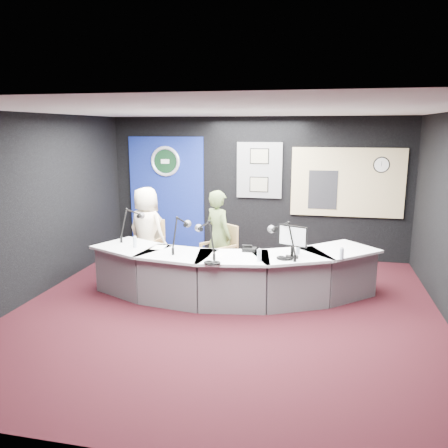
% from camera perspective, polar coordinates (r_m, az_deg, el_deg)
% --- Properties ---
extents(ground, '(6.00, 6.00, 0.00)m').
position_cam_1_polar(ground, '(6.57, 0.24, -10.95)').
color(ground, black).
rests_on(ground, ground).
extents(ceiling, '(6.00, 6.00, 0.02)m').
position_cam_1_polar(ceiling, '(6.05, 0.26, 14.27)').
color(ceiling, silver).
rests_on(ceiling, ground).
extents(wall_back, '(6.00, 0.02, 2.80)m').
position_cam_1_polar(wall_back, '(9.08, 4.19, 4.64)').
color(wall_back, black).
rests_on(wall_back, ground).
extents(wall_front, '(6.00, 0.02, 2.80)m').
position_cam_1_polar(wall_front, '(3.38, -10.47, -8.35)').
color(wall_front, black).
rests_on(wall_front, ground).
extents(wall_left, '(0.02, 6.00, 2.80)m').
position_cam_1_polar(wall_left, '(7.38, -23.22, 1.97)').
color(wall_left, black).
rests_on(wall_left, ground).
extents(broadcast_desk, '(4.50, 1.90, 0.75)m').
position_cam_1_polar(broadcast_desk, '(6.95, 0.78, -6.34)').
color(broadcast_desk, silver).
rests_on(broadcast_desk, ground).
extents(backdrop_panel, '(1.60, 0.05, 2.30)m').
position_cam_1_polar(backdrop_panel, '(9.52, -7.28, 4.00)').
color(backdrop_panel, navy).
rests_on(backdrop_panel, wall_back).
extents(agency_seal, '(0.63, 0.07, 0.63)m').
position_cam_1_polar(agency_seal, '(9.41, -7.47, 7.89)').
color(agency_seal, silver).
rests_on(agency_seal, backdrop_panel).
extents(seal_center, '(0.48, 0.01, 0.48)m').
position_cam_1_polar(seal_center, '(9.42, -7.46, 7.89)').
color(seal_center, black).
rests_on(seal_center, backdrop_panel).
extents(pinboard, '(0.90, 0.04, 1.10)m').
position_cam_1_polar(pinboard, '(9.00, 4.51, 6.81)').
color(pinboard, slate).
rests_on(pinboard, wall_back).
extents(framed_photo_upper, '(0.34, 0.02, 0.27)m').
position_cam_1_polar(framed_photo_upper, '(8.95, 4.51, 8.58)').
color(framed_photo_upper, '#7D765B').
rests_on(framed_photo_upper, pinboard).
extents(framed_photo_lower, '(0.34, 0.02, 0.27)m').
position_cam_1_polar(framed_photo_lower, '(9.00, 4.45, 5.02)').
color(framed_photo_lower, '#7D765B').
rests_on(framed_photo_lower, pinboard).
extents(booth_window_frame, '(2.12, 0.06, 1.32)m').
position_cam_1_polar(booth_window_frame, '(8.96, 15.37, 5.11)').
color(booth_window_frame, tan).
rests_on(booth_window_frame, wall_back).
extents(booth_glow, '(2.00, 0.02, 1.20)m').
position_cam_1_polar(booth_glow, '(8.95, 15.37, 5.10)').
color(booth_glow, tan).
rests_on(booth_glow, booth_window_frame).
extents(equipment_rack, '(0.55, 0.02, 0.75)m').
position_cam_1_polar(equipment_rack, '(8.93, 12.44, 4.26)').
color(equipment_rack, black).
rests_on(equipment_rack, booth_window_frame).
extents(wall_clock, '(0.28, 0.01, 0.28)m').
position_cam_1_polar(wall_clock, '(8.95, 19.37, 7.11)').
color(wall_clock, white).
rests_on(wall_clock, booth_window_frame).
extents(armchair_left, '(0.64, 0.64, 0.98)m').
position_cam_1_polar(armchair_left, '(8.18, -9.73, -2.84)').
color(armchair_left, '#A17C49').
rests_on(armchair_left, ground).
extents(armchair_right, '(0.78, 0.78, 0.99)m').
position_cam_1_polar(armchair_right, '(7.66, -0.71, -3.64)').
color(armchair_right, '#A17C49').
rests_on(armchair_right, ground).
extents(draped_jacket, '(0.51, 0.19, 0.70)m').
position_cam_1_polar(draped_jacket, '(8.39, -9.55, -1.53)').
color(draped_jacket, '#676457').
rests_on(draped_jacket, armchair_left).
extents(person_man, '(0.88, 0.72, 1.56)m').
position_cam_1_polar(person_man, '(8.11, -9.81, -0.84)').
color(person_man, '#FFEECB').
rests_on(person_man, ground).
extents(person_woman, '(0.68, 0.65, 1.56)m').
position_cam_1_polar(person_woman, '(7.59, -0.71, -1.55)').
color(person_woman, '#556937').
rests_on(person_woman, ground).
extents(computer_monitor, '(0.41, 0.19, 0.30)m').
position_cam_1_polar(computer_monitor, '(6.46, 8.70, -1.49)').
color(computer_monitor, black).
rests_on(computer_monitor, broadcast_desk).
extents(desk_phone, '(0.20, 0.16, 0.05)m').
position_cam_1_polar(desk_phone, '(6.80, 3.25, -3.25)').
color(desk_phone, black).
rests_on(desk_phone, broadcast_desk).
extents(headphones_near, '(0.20, 0.20, 0.03)m').
position_cam_1_polar(headphones_near, '(6.43, 7.73, -4.31)').
color(headphones_near, black).
rests_on(headphones_near, broadcast_desk).
extents(headphones_far, '(0.19, 0.19, 0.03)m').
position_cam_1_polar(headphones_far, '(6.15, -1.51, -4.95)').
color(headphones_far, black).
rests_on(headphones_far, broadcast_desk).
extents(paper_stack, '(0.20, 0.28, 0.00)m').
position_cam_1_polar(paper_stack, '(7.07, -8.26, -2.94)').
color(paper_stack, white).
rests_on(paper_stack, broadcast_desk).
extents(notepad, '(0.20, 0.28, 0.00)m').
position_cam_1_polar(notepad, '(6.58, -0.94, -3.96)').
color(notepad, white).
rests_on(notepad, broadcast_desk).
extents(boom_mic_a, '(0.24, 0.73, 0.60)m').
position_cam_1_polar(boom_mic_a, '(7.67, -11.66, 0.39)').
color(boom_mic_a, black).
rests_on(boom_mic_a, broadcast_desk).
extents(boom_mic_b, '(0.16, 0.74, 0.60)m').
position_cam_1_polar(boom_mic_b, '(6.84, -5.55, -0.81)').
color(boom_mic_b, black).
rests_on(boom_mic_b, broadcast_desk).
extents(boom_mic_c, '(0.48, 0.62, 0.60)m').
position_cam_1_polar(boom_mic_c, '(6.52, -2.30, -1.40)').
color(boom_mic_c, black).
rests_on(boom_mic_c, broadcast_desk).
extents(boom_mic_d, '(0.51, 0.60, 0.60)m').
position_cam_1_polar(boom_mic_d, '(6.51, 7.49, -1.53)').
color(boom_mic_d, black).
rests_on(boom_mic_d, broadcast_desk).
extents(water_bottles, '(3.19, 0.53, 0.18)m').
position_cam_1_polar(water_bottles, '(6.57, 1.01, -3.18)').
color(water_bottles, silver).
rests_on(water_bottles, broadcast_desk).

